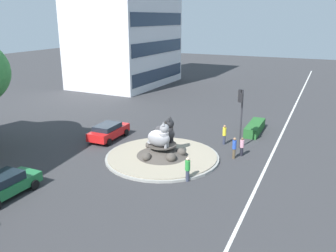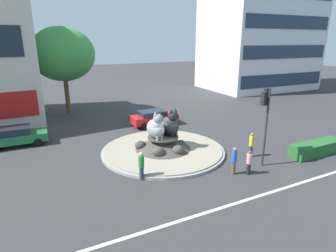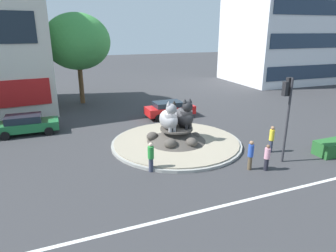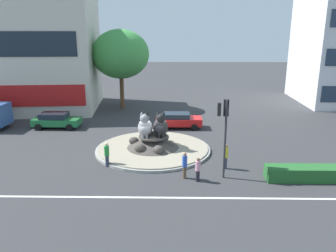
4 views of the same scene
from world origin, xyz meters
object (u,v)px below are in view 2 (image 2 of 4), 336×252
Objects in this scene: broadleaf_tree_behind_island at (63,54)px; pedestrian_green_shirt at (141,165)px; traffic_light_mast at (266,110)px; sedan_on_far_lane at (15,136)px; office_tower at (262,11)px; pedestrian_blue_shirt at (234,160)px; pedestrian_pink_shirt at (249,162)px; hatchback_near_shophouse at (154,117)px; cat_statue_black at (170,125)px; cat_statue_grey at (156,128)px; pedestrian_yellow_shirt at (251,144)px.

pedestrian_green_shirt is at bearing -84.80° from broadleaf_tree_behind_island.
sedan_on_far_lane is at bearing 53.21° from traffic_light_mast.
office_tower reaches higher than pedestrian_blue_shirt.
pedestrian_pink_shirt is (-23.82, -25.06, -11.74)m from office_tower.
broadleaf_tree_behind_island is 12.44m from hatchback_near_shophouse.
office_tower is 30.44m from hatchback_near_shophouse.
broadleaf_tree_behind_island is 2.11× the size of hatchback_near_shophouse.
cat_statue_black is at bearing 40.45° from traffic_light_mast.
cat_statue_grey is 7.15m from hatchback_near_shophouse.
hatchback_near_shophouse is at bearing 161.63° from cat_statue_black.
cat_statue_black is 6.66m from hatchback_near_shophouse.
pedestrian_pink_shirt is (6.14, -2.28, -0.10)m from pedestrian_green_shirt.
pedestrian_green_shirt is at bearing -111.05° from pedestrian_pink_shirt.
office_tower reaches higher than cat_statue_grey.
cat_statue_grey is 1.33× the size of pedestrian_pink_shirt.
traffic_light_mast is at bearing 34.23° from cat_statue_black.
pedestrian_blue_shirt is 1.12× the size of pedestrian_pink_shirt.
cat_statue_grey is 1.19× the size of pedestrian_green_shirt.
sedan_on_far_lane is at bearing -119.81° from broadleaf_tree_behind_island.
hatchback_near_shophouse is at bearing -179.77° from pedestrian_yellow_shirt.
office_tower is at bearing 60.90° from pedestrian_green_shirt.
sedan_on_far_lane is at bearing -158.71° from office_tower.
cat_statue_grey is 1.19× the size of pedestrian_blue_shirt.
hatchback_near_shophouse is at bearing 14.05° from traffic_light_mast.
office_tower is at bearing 124.32° from cat_statue_grey.
pedestrian_blue_shirt is (1.72, -5.25, -1.03)m from cat_statue_black.
pedestrian_pink_shirt reaches higher than hatchback_near_shophouse.
broadleaf_tree_behind_island reaches higher than sedan_on_far_lane.
cat_statue_black is at bearing -29.90° from sedan_on_far_lane.
broadleaf_tree_behind_island reaches higher than traffic_light_mast.
office_tower is 39.39m from pedestrian_green_shirt.
hatchback_near_shophouse is at bearing 156.80° from cat_statue_grey.
cat_statue_grey is 0.08× the size of office_tower.
pedestrian_blue_shirt is at bearing 28.76° from cat_statue_grey.
office_tower is (27.55, 19.52, 10.59)m from cat_statue_grey.
traffic_light_mast is (5.35, -4.86, 1.76)m from cat_statue_grey.
pedestrian_blue_shirt is (-2.84, -1.62, -0.02)m from pedestrian_yellow_shirt.
sedan_on_far_lane is 11.88m from hatchback_near_shophouse.
pedestrian_pink_shirt is at bearing -85.60° from hatchback_near_shophouse.
pedestrian_green_shirt is at bearing -118.04° from hatchback_near_shophouse.
traffic_light_mast reaches higher than cat_statue_black.
broadleaf_tree_behind_island reaches higher than pedestrian_blue_shirt.
pedestrian_blue_shirt is (-2.43, -0.24, -2.78)m from traffic_light_mast.
office_tower is 36.51m from pedestrian_pink_shirt.
cat_statue_grey is at bearing 77.19° from pedestrian_green_shirt.
office_tower reaches higher than pedestrian_green_shirt.
cat_statue_grey is 35.39m from office_tower.
pedestrian_pink_shirt is at bearing 33.00° from cat_statue_grey.
pedestrian_green_shirt is 1.00× the size of pedestrian_blue_shirt.
pedestrian_blue_shirt is at bearing 12.74° from cat_statue_black.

